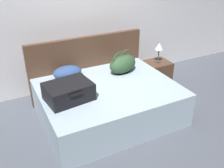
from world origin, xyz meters
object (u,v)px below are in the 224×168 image
(bed, at_px, (109,102))
(duffel_bag, at_px, (123,64))
(table_lamp, at_px, (159,47))
(pillow_near_headboard, at_px, (68,72))
(nightstand, at_px, (157,74))
(hard_case_large, at_px, (68,91))

(bed, height_order, duffel_bag, duffel_bag)
(bed, bearing_deg, duffel_bag, 38.72)
(duffel_bag, relative_size, table_lamp, 1.54)
(pillow_near_headboard, relative_size, nightstand, 0.94)
(bed, height_order, table_lamp, table_lamp)
(hard_case_large, xyz_separation_m, duffel_bag, (1.04, 0.41, 0.03))
(pillow_near_headboard, distance_m, nightstand, 1.72)
(bed, height_order, pillow_near_headboard, pillow_near_headboard)
(duffel_bag, height_order, table_lamp, duffel_bag)
(pillow_near_headboard, bearing_deg, duffel_bag, -13.86)
(hard_case_large, xyz_separation_m, nightstand, (1.87, 0.58, -0.40))
(bed, bearing_deg, table_lamp, 22.11)
(bed, height_order, nightstand, bed)
(hard_case_large, xyz_separation_m, table_lamp, (1.87, 0.58, 0.12))
(duffel_bag, relative_size, pillow_near_headboard, 1.25)
(hard_case_large, relative_size, nightstand, 1.34)
(hard_case_large, bearing_deg, duffel_bag, 14.31)
(hard_case_large, bearing_deg, bed, -0.81)
(hard_case_large, bearing_deg, nightstand, 10.03)
(hard_case_large, distance_m, pillow_near_headboard, 0.65)
(duffel_bag, bearing_deg, table_lamp, 11.50)
(pillow_near_headboard, bearing_deg, nightstand, -1.43)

